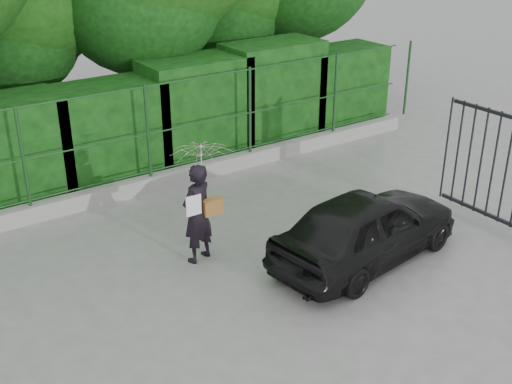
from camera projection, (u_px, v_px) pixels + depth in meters
ground at (272, 307)px, 8.84m from camera, size 80.00×80.00×0.00m
kerb at (132, 188)px, 12.15m from camera, size 14.00×0.25×0.30m
fence at (139, 133)px, 11.82m from camera, size 14.13×0.06×1.80m
hedge at (116, 129)px, 12.64m from camera, size 14.20×1.20×2.28m
woman at (201, 184)px, 9.60m from camera, size 0.96×0.97×1.88m
car at (366, 227)px, 9.79m from camera, size 3.52×1.79×1.15m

